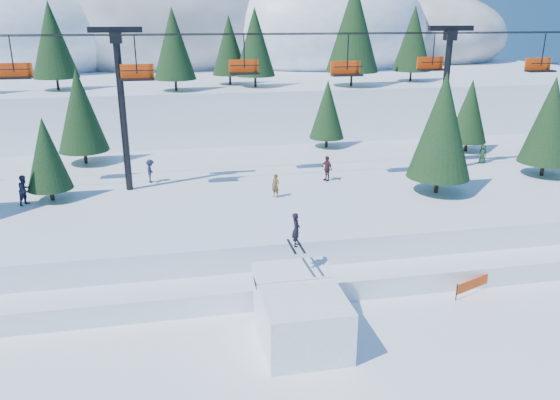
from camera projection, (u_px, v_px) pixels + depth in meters
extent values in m
plane|color=white|center=(341.00, 368.00, 21.83)|extent=(160.00, 160.00, 0.00)
cube|color=white|center=(264.00, 199.00, 38.15)|extent=(70.00, 22.00, 2.50)
cube|color=white|center=(296.00, 269.00, 29.09)|extent=(70.00, 6.00, 1.10)
cube|color=white|center=(209.00, 87.00, 84.04)|extent=(110.00, 60.00, 6.00)
ellipsoid|color=white|center=(12.00, 30.00, 79.81)|extent=(36.00, 32.40, 19.80)
ellipsoid|color=#605B59|center=(164.00, 17.00, 88.93)|extent=(44.00, 39.60, 26.40)
ellipsoid|color=white|center=(319.00, 29.00, 86.59)|extent=(34.00, 30.60, 19.72)
ellipsoid|color=#605B59|center=(419.00, 36.00, 96.33)|extent=(30.00, 27.00, 15.00)
cylinder|color=black|center=(176.00, 85.00, 56.80)|extent=(0.26, 0.26, 1.17)
cone|color=#1E3D1B|center=(173.00, 43.00, 55.47)|extent=(4.35, 4.35, 7.19)
cylinder|color=black|center=(255.00, 81.00, 60.03)|extent=(0.26, 0.26, 1.18)
cone|color=#1E3D1B|center=(255.00, 42.00, 58.69)|extent=(4.37, 4.37, 7.23)
cylinder|color=black|center=(351.00, 79.00, 60.59)|extent=(0.26, 0.26, 1.56)
cone|color=#1E3D1B|center=(353.00, 27.00, 58.82)|extent=(5.78, 5.78, 9.56)
cylinder|color=black|center=(58.00, 84.00, 57.30)|extent=(0.26, 0.26, 1.26)
cone|color=#1E3D1B|center=(52.00, 40.00, 55.87)|extent=(4.66, 4.66, 7.71)
cylinder|color=black|center=(411.00, 76.00, 65.19)|extent=(0.26, 0.26, 1.21)
cone|color=#1E3D1B|center=(413.00, 38.00, 63.81)|extent=(4.50, 4.50, 7.45)
cylinder|color=black|center=(230.00, 80.00, 62.28)|extent=(0.26, 0.26, 1.06)
cone|color=#1E3D1B|center=(229.00, 45.00, 61.07)|extent=(3.94, 3.94, 6.51)
cube|color=white|center=(302.00, 318.00, 23.18)|extent=(3.47, 4.29, 2.35)
cube|color=white|center=(292.00, 273.00, 24.50)|extent=(3.47, 1.50, 0.84)
imported|color=black|center=(296.00, 230.00, 23.59)|extent=(0.47, 0.62, 1.52)
cube|color=black|center=(291.00, 246.00, 23.80)|extent=(0.11, 1.65, 0.03)
cube|color=black|center=(300.00, 246.00, 23.88)|extent=(0.11, 1.65, 0.03)
cylinder|color=black|center=(123.00, 114.00, 34.47)|extent=(0.44, 0.44, 10.00)
cube|color=black|center=(115.00, 30.00, 32.84)|extent=(3.20, 0.35, 0.35)
cube|color=black|center=(116.00, 37.00, 32.99)|extent=(0.70, 0.70, 0.70)
cylinder|color=black|center=(444.00, 104.00, 38.60)|extent=(0.44, 0.44, 10.00)
cube|color=black|center=(451.00, 28.00, 36.97)|extent=(3.20, 0.35, 0.35)
cube|color=black|center=(450.00, 35.00, 37.12)|extent=(0.70, 0.70, 0.70)
cylinder|color=black|center=(297.00, 34.00, 33.89)|extent=(46.00, 0.06, 0.06)
cylinder|color=black|center=(289.00, 33.00, 36.12)|extent=(46.00, 0.06, 0.06)
cylinder|color=black|center=(11.00, 54.00, 33.22)|extent=(0.08, 0.08, 2.20)
cube|color=black|center=(15.00, 78.00, 33.68)|extent=(2.00, 0.75, 0.12)
cube|color=#EC410A|center=(16.00, 70.00, 33.89)|extent=(2.00, 0.10, 0.85)
cylinder|color=black|center=(12.00, 69.00, 33.18)|extent=(2.00, 0.06, 0.06)
cylinder|color=black|center=(136.00, 55.00, 32.39)|extent=(0.08, 0.08, 2.20)
cube|color=black|center=(138.00, 79.00, 32.85)|extent=(2.00, 0.75, 0.12)
cube|color=#EC410A|center=(137.00, 71.00, 33.06)|extent=(2.00, 0.10, 0.85)
cylinder|color=black|center=(137.00, 71.00, 32.35)|extent=(2.00, 0.06, 0.06)
cylinder|color=black|center=(244.00, 51.00, 35.90)|extent=(0.08, 0.08, 2.20)
cube|color=black|center=(245.00, 73.00, 36.36)|extent=(2.00, 0.75, 0.12)
cube|color=#EC410A|center=(244.00, 66.00, 36.57)|extent=(2.00, 0.10, 0.85)
cylinder|color=black|center=(245.00, 65.00, 35.86)|extent=(2.00, 0.06, 0.06)
cylinder|color=black|center=(348.00, 52.00, 34.87)|extent=(0.08, 0.08, 2.20)
cube|color=black|center=(347.00, 75.00, 35.33)|extent=(2.00, 0.75, 0.12)
cube|color=#EC410A|center=(345.00, 67.00, 35.54)|extent=(2.00, 0.10, 0.85)
cylinder|color=black|center=(349.00, 67.00, 34.83)|extent=(2.00, 0.06, 0.06)
cylinder|color=black|center=(434.00, 49.00, 38.43)|extent=(0.08, 0.08, 2.20)
cube|color=black|center=(432.00, 70.00, 38.90)|extent=(2.00, 0.75, 0.12)
cube|color=#EC410A|center=(430.00, 63.00, 39.10)|extent=(2.00, 0.10, 0.85)
cylinder|color=black|center=(435.00, 62.00, 38.39)|extent=(2.00, 0.06, 0.06)
cylinder|color=black|center=(544.00, 49.00, 37.51)|extent=(0.08, 0.08, 2.20)
cube|color=black|center=(540.00, 71.00, 37.97)|extent=(2.00, 0.75, 0.12)
cube|color=#EC410A|center=(538.00, 64.00, 38.18)|extent=(2.00, 0.10, 0.85)
cylinder|color=black|center=(545.00, 63.00, 37.47)|extent=(2.00, 0.06, 0.06)
cylinder|color=black|center=(542.00, 169.00, 39.06)|extent=(0.26, 0.26, 0.99)
cone|color=#1E3D1B|center=(550.00, 120.00, 37.94)|extent=(3.66, 3.66, 6.06)
cylinder|color=black|center=(466.00, 146.00, 46.18)|extent=(0.26, 0.26, 0.84)
cone|color=#1E3D1B|center=(470.00, 111.00, 45.22)|extent=(3.13, 3.13, 5.18)
cylinder|color=black|center=(86.00, 157.00, 42.34)|extent=(0.26, 0.26, 1.02)
cone|color=#1E3D1B|center=(80.00, 110.00, 41.18)|extent=(3.77, 3.77, 6.24)
cylinder|color=black|center=(326.00, 142.00, 47.71)|extent=(0.26, 0.26, 0.81)
cone|color=#1E3D1B|center=(327.00, 109.00, 46.78)|extent=(3.01, 3.01, 4.99)
cylinder|color=black|center=(52.00, 194.00, 33.89)|extent=(0.26, 0.26, 0.73)
cone|color=#1E3D1B|center=(46.00, 154.00, 33.06)|extent=(2.70, 2.70, 4.47)
cylinder|color=black|center=(437.00, 185.00, 35.22)|extent=(0.26, 0.26, 1.08)
cone|color=#1E3D1B|center=(442.00, 126.00, 34.00)|extent=(4.00, 4.00, 6.61)
imported|color=#1E3B23|center=(483.00, 154.00, 42.29)|extent=(0.75, 0.51, 1.49)
imported|color=#462325|center=(327.00, 168.00, 37.73)|extent=(0.82, 1.12, 1.76)
imported|color=#2A2641|center=(25.00, 190.00, 32.86)|extent=(1.06, 1.13, 1.85)
imported|color=brown|center=(276.00, 186.00, 34.27)|extent=(0.64, 0.64, 1.50)
imported|color=#272947|center=(150.00, 171.00, 37.33)|extent=(0.72, 1.11, 1.62)
cylinder|color=black|center=(457.00, 292.00, 26.88)|extent=(0.06, 0.06, 0.90)
cylinder|color=black|center=(492.00, 278.00, 28.34)|extent=(0.06, 0.06, 0.90)
cube|color=#EC410A|center=(475.00, 283.00, 27.58)|extent=(2.61, 1.08, 0.55)
cylinder|color=black|center=(467.00, 266.00, 29.71)|extent=(0.06, 0.06, 0.90)
cylinder|color=black|center=(521.00, 269.00, 29.36)|extent=(0.06, 0.06, 0.90)
cube|color=#EC410A|center=(494.00, 266.00, 29.50)|extent=(2.66, 0.95, 0.55)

